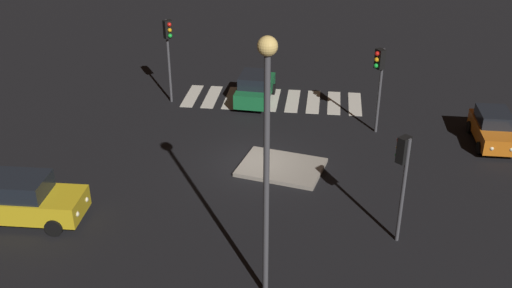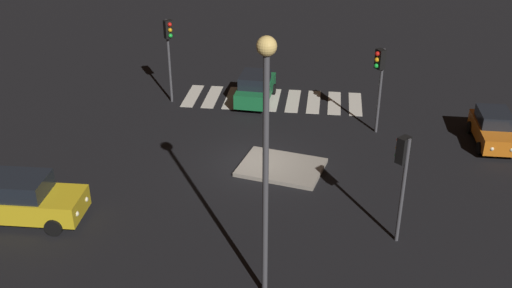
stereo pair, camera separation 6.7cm
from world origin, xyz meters
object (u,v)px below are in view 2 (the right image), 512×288
Objects in this scene: car_green at (255,88)px; car_orange at (493,128)px; traffic_light_west at (402,164)px; traffic_light_east at (169,41)px; car_yellow at (26,199)px; traffic_light_south at (380,70)px; traffic_island at (281,167)px; street_lamp at (266,134)px.

car_green reaches higher than car_orange.
traffic_light_west is 0.90× the size of traffic_light_east.
traffic_light_south reaches higher than car_yellow.
car_green is at bearing -107.24° from car_orange.
street_lamp is (-0.19, 8.17, 5.70)m from traffic_island.
traffic_island is 10.69m from car_yellow.
traffic_light_south is at bearing -112.44° from car_green.
street_lamp reaches higher than car_yellow.
car_green reaches higher than traffic_island.
car_yellow is 0.50× the size of street_lamp.
car_yellow is (19.13, 8.95, 0.13)m from car_orange.
car_yellow is at bearing -17.64° from street_lamp.
traffic_light_west is at bearing 3.99° from traffic_light_east.
traffic_island is at bearing 9.40° from traffic_light_south.
car_yellow is at bearing -1.05° from traffic_light_south.
traffic_island is 0.98× the size of traffic_light_west.
traffic_light_west is 0.48× the size of street_lamp.
street_lamp is (-2.31, 15.57, 4.96)m from car_green.
car_orange is 0.86× the size of car_yellow.
traffic_light_east reaches higher than car_green.
street_lamp reaches higher than traffic_island.
traffic_light_south is 0.50× the size of street_lamp.
street_lamp is at bearing -167.93° from car_green.
traffic_light_south reaches higher than car_orange.
traffic_light_west is 8.90m from traffic_light_south.
traffic_light_south is at bearing -108.08° from street_lamp.
traffic_light_west reaches higher than car_yellow.
traffic_island is 7.73m from car_green.
traffic_island is 6.83m from traffic_light_south.
car_green is 1.07× the size of car_orange.
traffic_light_west is at bearing 134.66° from traffic_island.
traffic_light_west reaches higher than car_orange.
car_yellow is 14.08m from traffic_light_west.
car_green is 0.85× the size of traffic_light_east.
traffic_light_east is (-2.67, -11.86, 2.61)m from car_yellow.
traffic_light_west is (5.24, 8.42, 2.38)m from car_orange.
traffic_light_south is at bearing -134.80° from traffic_island.
street_lamp is (4.38, 3.55, 2.63)m from traffic_light_west.
car_orange is at bearing -81.00° from traffic_light_west.
car_green is (2.12, -7.40, 0.74)m from traffic_island.
car_green is at bearing -81.58° from street_lamp.
car_green is 14.47m from car_yellow.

